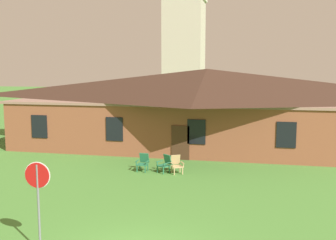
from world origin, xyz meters
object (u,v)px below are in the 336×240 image
object	(u,v)px
lawn_chair_near_door	(165,163)
lawn_chair_left_end	(176,164)
stop_sign	(38,188)
lawn_chair_by_porch	(143,162)

from	to	relation	value
lawn_chair_near_door	lawn_chair_left_end	distance (m)	0.62
lawn_chair_near_door	stop_sign	bearing A→B (deg)	-99.59
lawn_chair_by_porch	lawn_chair_left_end	xyz separation A→B (m)	(1.85, -0.07, 0.00)
stop_sign	lawn_chair_near_door	xyz separation A→B (m)	(1.67, 9.86, -1.49)
lawn_chair_by_porch	lawn_chair_near_door	world-z (taller)	same
stop_sign	lawn_chair_by_porch	size ratio (longest dim) A/B	2.91
stop_sign	lawn_chair_by_porch	distance (m)	10.04
lawn_chair_near_door	lawn_chair_left_end	bearing A→B (deg)	-0.61
lawn_chair_by_porch	lawn_chair_near_door	size ratio (longest dim) A/B	1.00
lawn_chair_by_porch	lawn_chair_left_end	distance (m)	1.85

